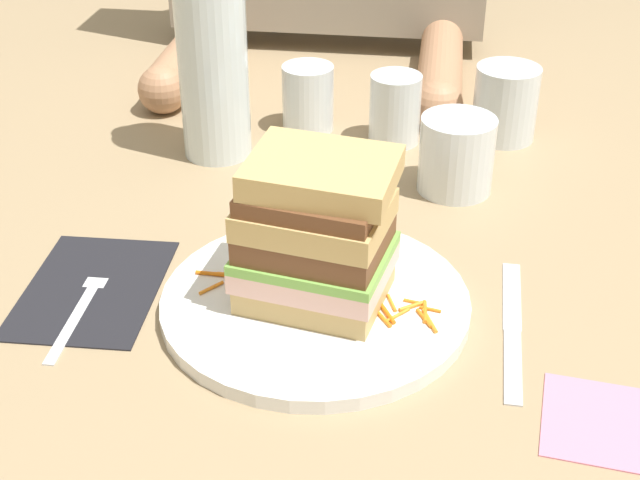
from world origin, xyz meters
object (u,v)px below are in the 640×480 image
object	(u,v)px
sandwich	(316,233)
empty_tumbler_1	(395,109)
fork	(84,299)
empty_tumbler_2	(505,103)
napkin_pink	(598,421)
napkin_dark	(93,287)
juice_glass	(456,159)
main_plate	(315,303)
water_bottle	(211,40)
empty_tumbler_0	(308,98)
knife	(512,331)

from	to	relation	value
sandwich	empty_tumbler_1	distance (m)	0.36
fork	empty_tumbler_2	world-z (taller)	empty_tumbler_2
sandwich	napkin_pink	world-z (taller)	sandwich
napkin_dark	juice_glass	distance (m)	0.40
main_plate	napkin_dark	size ratio (longest dim) A/B	1.60
juice_glass	water_bottle	size ratio (longest dim) A/B	0.27
empty_tumbler_0	empty_tumbler_2	size ratio (longest dim) A/B	0.91
sandwich	empty_tumbler_0	size ratio (longest dim) A/B	1.73
sandwich	main_plate	bearing A→B (deg)	-138.28
water_bottle	empty_tumbler_0	xyz separation A→B (m)	(0.09, 0.08, -0.10)
sandwich	fork	distance (m)	0.22
main_plate	knife	size ratio (longest dim) A/B	1.36
napkin_dark	empty_tumbler_0	xyz separation A→B (m)	(0.14, 0.37, 0.04)
juice_glass	napkin_dark	bearing A→B (deg)	-143.63
empty_tumbler_1	empty_tumbler_2	size ratio (longest dim) A/B	0.94
napkin_dark	empty_tumbler_1	size ratio (longest dim) A/B	2.02
knife	empty_tumbler_1	size ratio (longest dim) A/B	2.39
napkin_dark	empty_tumbler_1	bearing A→B (deg)	54.53
knife	water_bottle	xyz separation A→B (m)	(-0.33, 0.30, 0.14)
sandwich	napkin_pink	xyz separation A→B (m)	(0.23, -0.11, -0.08)
napkin_dark	water_bottle	xyz separation A→B (m)	(0.05, 0.29, 0.14)
napkin_dark	juice_glass	world-z (taller)	juice_glass
sandwich	fork	world-z (taller)	sandwich
water_bottle	fork	bearing A→B (deg)	-98.59
main_plate	knife	world-z (taller)	main_plate
empty_tumbler_1	juice_glass	bearing A→B (deg)	-56.94
main_plate	empty_tumbler_2	distance (m)	0.42
water_bottle	napkin_pink	xyz separation A→B (m)	(0.39, -0.41, -0.14)
napkin_dark	empty_tumbler_2	world-z (taller)	empty_tumbler_2
sandwich	knife	size ratio (longest dim) A/B	0.70
fork	sandwich	bearing A→B (deg)	5.69
knife	empty_tumbler_0	size ratio (longest dim) A/B	2.46
main_plate	empty_tumbler_2	xyz separation A→B (m)	(0.18, 0.38, 0.04)
juice_glass	knife	bearing A→B (deg)	-78.19
napkin_dark	knife	size ratio (longest dim) A/B	0.85
knife	napkin_pink	distance (m)	0.12
juice_glass	fork	bearing A→B (deg)	-141.12
sandwich	knife	world-z (taller)	sandwich
sandwich	napkin_dark	bearing A→B (deg)	179.52
sandwich	napkin_pink	size ratio (longest dim) A/B	1.51
empty_tumbler_2	napkin_dark	bearing A→B (deg)	-135.01
napkin_pink	empty_tumbler_2	bearing A→B (deg)	96.28
empty_tumbler_2	empty_tumbler_1	bearing A→B (deg)	-167.48
knife	empty_tumbler_1	bearing A→B (deg)	109.10
main_plate	fork	size ratio (longest dim) A/B	1.64
juice_glass	empty_tumbler_2	bearing A→B (deg)	68.24
water_bottle	napkin_pink	distance (m)	0.58
water_bottle	empty_tumbler_0	distance (m)	0.16
juice_glass	water_bottle	xyz separation A→B (m)	(-0.28, 0.05, 0.10)
main_plate	empty_tumbler_2	size ratio (longest dim) A/B	3.03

